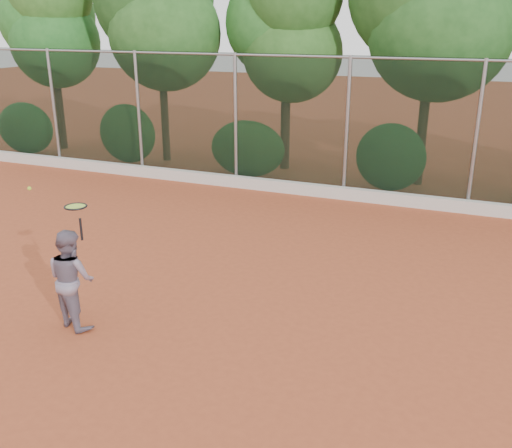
% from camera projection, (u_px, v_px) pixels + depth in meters
% --- Properties ---
extents(ground, '(80.00, 80.00, 0.00)m').
position_uv_depth(ground, '(231.00, 323.00, 8.53)').
color(ground, '#A24626').
rests_on(ground, ground).
extents(concrete_curb, '(24.00, 0.20, 0.30)m').
position_uv_depth(concrete_curb, '(342.00, 193.00, 14.43)').
color(concrete_curb, beige).
rests_on(concrete_curb, ground).
extents(tennis_player, '(0.87, 0.77, 1.50)m').
position_uv_depth(tennis_player, '(72.00, 278.00, 8.26)').
color(tennis_player, slate).
rests_on(tennis_player, ground).
extents(chainlink_fence, '(24.09, 0.09, 3.50)m').
position_uv_depth(chainlink_fence, '(347.00, 124.00, 14.01)').
color(chainlink_fence, black).
rests_on(chainlink_fence, ground).
extents(foliage_backdrop, '(23.70, 3.63, 7.55)m').
position_uv_depth(foliage_backdrop, '(349.00, 15.00, 15.07)').
color(foliage_backdrop, '#402718').
rests_on(foliage_backdrop, ground).
extents(tennis_racket, '(0.39, 0.39, 0.52)m').
position_uv_depth(tennis_racket, '(76.00, 209.00, 7.73)').
color(tennis_racket, black).
rests_on(tennis_racket, ground).
extents(tennis_ball_in_flight, '(0.06, 0.06, 0.06)m').
position_uv_depth(tennis_ball_in_flight, '(29.00, 188.00, 8.57)').
color(tennis_ball_in_flight, '#ADCE2E').
rests_on(tennis_ball_in_flight, ground).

